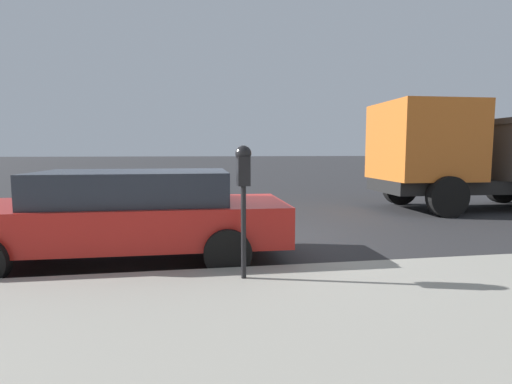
{
  "coord_description": "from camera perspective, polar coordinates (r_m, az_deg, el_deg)",
  "views": [
    {
      "loc": [
        -7.25,
        0.53,
        1.67
      ],
      "look_at": [
        -2.58,
        -0.26,
        1.18
      ],
      "focal_mm": 28.0,
      "sensor_mm": 36.0,
      "label": 1
    }
  ],
  "objects": [
    {
      "name": "parking_meter",
      "position": [
        4.64,
        -1.82,
        2.12
      ],
      "size": [
        0.21,
        0.19,
        1.58
      ],
      "color": "black",
      "rests_on": "sidewalk"
    },
    {
      "name": "sidewalk",
      "position": [
        3.04,
        2.1,
        -25.72
      ],
      "size": [
        5.04,
        56.0,
        0.16
      ],
      "primitive_type": "cube",
      "color": "#99968C",
      "rests_on": "ground_plane"
    },
    {
      "name": "car_red",
      "position": [
        6.27,
        -18.12,
        -2.92
      ],
      "size": [
        2.12,
        4.88,
        1.37
      ],
      "rotation": [
        0.0,
        0.0,
        -0.02
      ],
      "color": "#B21E19",
      "rests_on": "ground_plane"
    },
    {
      "name": "dump_truck",
      "position": [
        13.57,
        32.38,
        4.58
      ],
      "size": [
        2.94,
        7.87,
        2.98
      ],
      "rotation": [
        0.0,
        0.0,
        -0.03
      ],
      "color": "black",
      "rests_on": "ground_plane"
    },
    {
      "name": "ground_plane",
      "position": [
        7.46,
        -5.28,
        -7.03
      ],
      "size": [
        220.0,
        220.0,
        0.0
      ],
      "primitive_type": "plane",
      "color": "#2B2B2D"
    }
  ]
}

